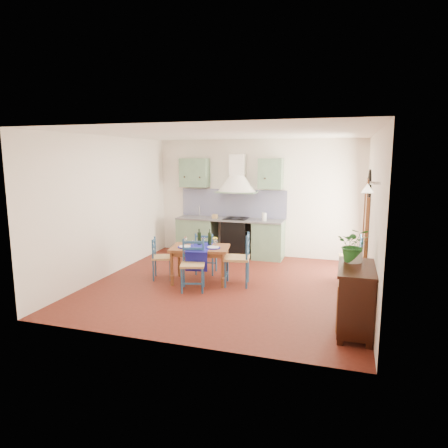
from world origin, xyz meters
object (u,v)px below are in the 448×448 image
(sideboard, at_px, (355,297))
(potted_plant, at_px, (354,245))
(chair_near, at_px, (193,265))
(dining_table, at_px, (200,251))

(sideboard, xyz_separation_m, potted_plant, (-0.05, 0.25, 0.67))
(chair_near, relative_size, sideboard, 0.87)
(dining_table, distance_m, chair_near, 0.49)
(dining_table, relative_size, chair_near, 1.32)
(dining_table, distance_m, sideboard, 3.18)
(chair_near, height_order, sideboard, sideboard)
(dining_table, bearing_deg, potted_plant, -23.76)
(dining_table, relative_size, sideboard, 1.14)
(dining_table, height_order, potted_plant, potted_plant)
(dining_table, xyz_separation_m, chair_near, (0.04, -0.47, -0.14))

